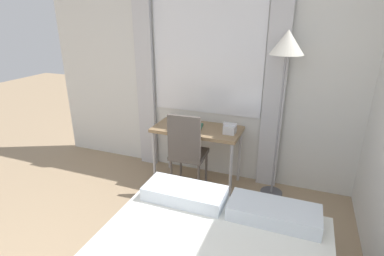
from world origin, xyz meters
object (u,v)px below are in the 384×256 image
Objects in this scene: desk_chair at (187,149)px; standing_lamp at (286,56)px; book at (193,126)px; desk at (197,133)px; telephone at (230,129)px.

desk_chair is 1.48m from standing_lamp.
standing_lamp is 1.33m from book.
telephone is at bearing -4.18° from desk.
standing_lamp is 1.00m from telephone.
standing_lamp reaches higher than book.
desk is at bearing 0.01° from book.
standing_lamp is 12.38× the size of telephone.
book is at bearing 92.55° from desk_chair.
telephone is at bearing 24.79° from desk_chair.
desk_chair is at bearing -84.26° from book.
desk_chair is 3.98× the size of book.
telephone reaches higher than book.
desk is at bearing 80.71° from desk_chair.
desk is at bearing 175.82° from telephone.
book is at bearing -177.48° from standing_lamp.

